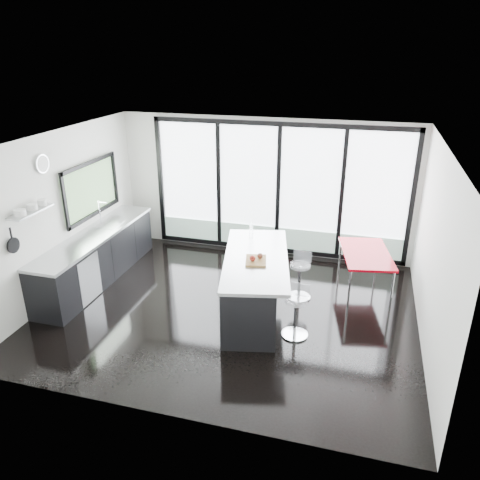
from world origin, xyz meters
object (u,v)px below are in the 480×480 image
(island, at_px, (251,284))
(bar_stool_far, at_px, (299,281))
(red_table, at_px, (364,272))
(bar_stool_near, at_px, (295,317))

(island, relative_size, bar_stool_far, 3.93)
(island, relative_size, red_table, 1.83)
(bar_stool_near, height_order, bar_stool_far, bar_stool_far)
(bar_stool_far, height_order, red_table, red_table)
(red_table, bearing_deg, island, -146.00)
(island, bearing_deg, bar_stool_near, -32.99)
(island, bearing_deg, bar_stool_far, 41.49)
(bar_stool_near, relative_size, bar_stool_far, 0.98)
(island, relative_size, bar_stool_near, 4.00)
(bar_stool_far, bearing_deg, bar_stool_near, -78.89)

